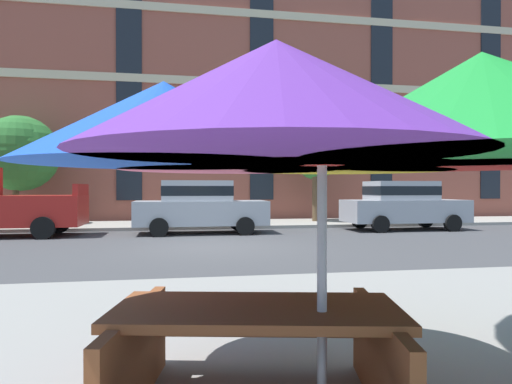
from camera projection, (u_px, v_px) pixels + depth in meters
The scene contains 9 objects.
ground_plane at pixel (214, 247), 11.63m from camera, with size 120.00×120.00×0.00m, color #424244.
sidewalk_far at pixel (200, 224), 18.32m from camera, with size 56.00×3.60×0.12m, color #9E998E.
apartment_building at pixel (192, 105), 26.33m from camera, with size 47.61×12.08×12.80m.
sedan_silver at pixel (200, 205), 15.23m from camera, with size 4.40×1.98×1.78m.
sedan_silver_midblock at pixel (403, 204), 16.54m from camera, with size 4.40×1.98×1.78m.
street_tree_left at pixel (19, 152), 17.50m from camera, with size 2.94×2.94×4.36m.
street_tree_middle at pixel (317, 152), 19.52m from camera, with size 2.48×2.43×4.46m.
patio_umbrella at pixel (322, 126), 2.73m from camera, with size 3.53×3.28×2.21m.
picnic_table at pixel (257, 351), 2.86m from camera, with size 2.07×1.85×0.77m.
Camera 1 is at (-1.00, -11.62, 1.51)m, focal length 31.73 mm.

